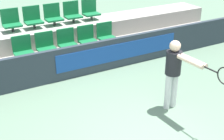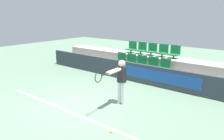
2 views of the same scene
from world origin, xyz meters
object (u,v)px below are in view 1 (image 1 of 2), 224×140
(stadium_chair_7, at_px, (53,16))
(stadium_chair_8, at_px, (72,13))
(tennis_player, at_px, (176,69))
(stadium_chair_2, at_px, (67,41))
(stadium_chair_3, at_px, (87,38))
(stadium_chair_4, at_px, (106,34))
(stadium_chair_5, at_px, (11,21))
(stadium_chair_9, at_px, (90,10))
(stadium_chair_0, at_px, (23,49))
(stadium_chair_6, at_px, (33,18))
(stadium_chair_1, at_px, (46,45))

(stadium_chair_7, bearing_deg, stadium_chair_8, 0.00)
(stadium_chair_7, distance_m, tennis_player, 4.31)
(stadium_chair_2, relative_size, stadium_chair_3, 1.00)
(stadium_chair_4, height_order, stadium_chair_8, stadium_chair_8)
(stadium_chair_2, height_order, stadium_chair_5, stadium_chair_5)
(stadium_chair_2, bearing_deg, stadium_chair_4, 0.00)
(stadium_chair_2, distance_m, stadium_chair_5, 1.62)
(stadium_chair_8, bearing_deg, stadium_chair_9, 0.00)
(stadium_chair_8, bearing_deg, stadium_chair_7, 180.00)
(stadium_chair_0, distance_m, stadium_chair_6, 1.25)
(stadium_chair_4, distance_m, stadium_chair_5, 2.63)
(tennis_player, bearing_deg, stadium_chair_3, 95.66)
(stadium_chair_0, xyz_separation_m, stadium_chair_6, (0.60, 0.99, 0.47))
(stadium_chair_1, xyz_separation_m, stadium_chair_3, (1.19, 0.00, 0.00))
(stadium_chair_7, height_order, tennis_player, stadium_chair_7)
(stadium_chair_9, height_order, tennis_player, stadium_chair_9)
(stadium_chair_1, height_order, stadium_chair_8, stadium_chair_8)
(stadium_chair_5, height_order, stadium_chair_9, same)
(stadium_chair_1, bearing_deg, stadium_chair_3, 0.00)
(stadium_chair_5, xyz_separation_m, tennis_player, (2.31, -4.15, -0.27))
(stadium_chair_5, xyz_separation_m, stadium_chair_9, (2.39, 0.00, 0.00))
(stadium_chair_5, bearing_deg, tennis_player, -60.96)
(stadium_chair_4, distance_m, stadium_chair_8, 1.25)
(stadium_chair_9, distance_m, tennis_player, 4.16)
(stadium_chair_5, height_order, stadium_chair_7, same)
(stadium_chair_2, height_order, tennis_player, tennis_player)
(stadium_chair_3, distance_m, stadium_chair_6, 1.62)
(stadium_chair_9, bearing_deg, stadium_chair_5, 180.00)
(stadium_chair_6, xyz_separation_m, tennis_player, (1.71, -4.15, -0.27))
(stadium_chair_4, height_order, stadium_chair_9, stadium_chair_9)
(stadium_chair_3, bearing_deg, stadium_chair_1, 180.00)
(stadium_chair_5, height_order, stadium_chair_6, same)
(stadium_chair_2, relative_size, stadium_chair_6, 1.00)
(stadium_chair_2, bearing_deg, stadium_chair_0, 180.00)
(stadium_chair_5, distance_m, stadium_chair_9, 2.39)
(stadium_chair_7, distance_m, stadium_chair_8, 0.60)
(stadium_chair_1, height_order, stadium_chair_5, stadium_chair_5)
(stadium_chair_3, xyz_separation_m, tennis_player, (0.51, -3.16, 0.21))
(stadium_chair_0, distance_m, stadium_chair_8, 2.10)
(stadium_chair_0, distance_m, stadium_chair_2, 1.19)
(stadium_chair_9, bearing_deg, stadium_chair_6, 180.00)
(stadium_chair_8, bearing_deg, tennis_player, -82.95)
(stadium_chair_5, bearing_deg, stadium_chair_7, 0.00)
(stadium_chair_7, bearing_deg, stadium_chair_6, 180.00)
(stadium_chair_5, bearing_deg, stadium_chair_4, -22.53)
(stadium_chair_5, bearing_deg, stadium_chair_6, 0.00)
(stadium_chair_8, bearing_deg, stadium_chair_3, -90.00)
(stadium_chair_8, bearing_deg, stadium_chair_0, -151.05)
(stadium_chair_0, height_order, stadium_chair_8, stadium_chair_8)
(stadium_chair_1, relative_size, stadium_chair_6, 1.00)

